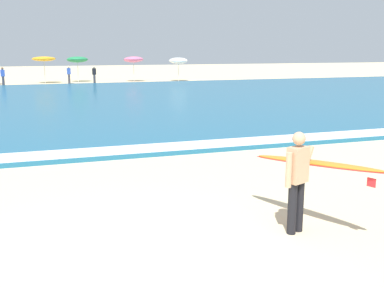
% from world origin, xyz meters
% --- Properties ---
extents(ground_plane, '(160.00, 160.00, 0.00)m').
position_xyz_m(ground_plane, '(0.00, 0.00, 0.00)').
color(ground_plane, beige).
extents(sea, '(120.00, 28.00, 0.14)m').
position_xyz_m(sea, '(0.00, 20.37, 0.07)').
color(sea, '#1E6084').
rests_on(sea, ground).
extents(surf_foam, '(120.00, 1.17, 0.01)m').
position_xyz_m(surf_foam, '(0.00, 6.97, 0.15)').
color(surf_foam, white).
rests_on(surf_foam, sea).
extents(surfer_with_board, '(1.35, 2.60, 1.73)m').
position_xyz_m(surfer_with_board, '(2.88, 0.37, 1.03)').
color(surfer_with_board, black).
rests_on(surfer_with_board, ground).
extents(beach_umbrella_3, '(2.04, 2.05, 2.40)m').
position_xyz_m(beach_umbrella_3, '(-0.69, 37.08, 2.16)').
color(beach_umbrella_3, beige).
rests_on(beach_umbrella_3, ground).
extents(beach_umbrella_4, '(1.92, 1.95, 2.39)m').
position_xyz_m(beach_umbrella_4, '(2.26, 37.88, 2.06)').
color(beach_umbrella_4, beige).
rests_on(beach_umbrella_4, ground).
extents(beach_umbrella_5, '(1.82, 1.85, 2.39)m').
position_xyz_m(beach_umbrella_5, '(7.28, 36.83, 2.05)').
color(beach_umbrella_5, beige).
rests_on(beach_umbrella_5, ground).
extents(beach_umbrella_6, '(1.75, 1.77, 2.24)m').
position_xyz_m(beach_umbrella_6, '(11.39, 35.96, 1.92)').
color(beach_umbrella_6, beige).
rests_on(beach_umbrella_6, ground).
extents(beachgoer_near_row_left, '(0.32, 0.20, 1.58)m').
position_xyz_m(beachgoer_near_row_left, '(-3.98, 34.32, 0.84)').
color(beachgoer_near_row_left, '#383842').
rests_on(beachgoer_near_row_left, ground).
extents(beachgoer_near_row_mid, '(0.32, 0.20, 1.58)m').
position_xyz_m(beachgoer_near_row_mid, '(3.37, 34.67, 0.84)').
color(beachgoer_near_row_mid, '#383842').
rests_on(beachgoer_near_row_mid, ground).
extents(beachgoer_near_row_right, '(0.32, 0.20, 1.58)m').
position_xyz_m(beachgoer_near_row_right, '(1.31, 35.85, 0.84)').
color(beachgoer_near_row_right, '#383842').
rests_on(beachgoer_near_row_right, ground).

